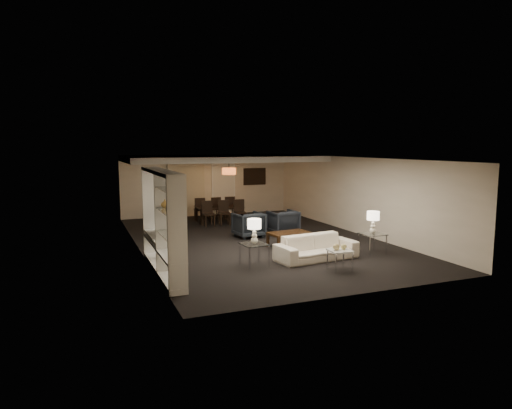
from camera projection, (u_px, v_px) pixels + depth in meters
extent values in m
plane|color=black|center=(256.00, 240.00, 13.99)|extent=(11.00, 11.00, 0.00)
cube|color=silver|center=(256.00, 158.00, 13.66)|extent=(7.00, 11.00, 0.02)
cube|color=beige|center=(207.00, 185.00, 18.89)|extent=(7.00, 0.02, 2.50)
cube|color=beige|center=(362.00, 231.00, 8.76)|extent=(7.00, 0.02, 2.50)
cube|color=beige|center=(138.00, 205.00, 12.54)|extent=(0.02, 11.00, 2.50)
cube|color=beige|center=(354.00, 195.00, 15.11)|extent=(0.02, 11.00, 2.50)
cube|color=silver|center=(221.00, 158.00, 16.90)|extent=(7.00, 4.00, 0.20)
cube|color=beige|center=(186.00, 187.00, 18.50)|extent=(1.50, 0.12, 2.40)
cube|color=silver|center=(223.00, 189.00, 19.15)|extent=(0.90, 0.05, 2.10)
cube|color=#142D38|center=(255.00, 176.00, 19.59)|extent=(0.95, 0.04, 0.65)
cylinder|color=#D8591E|center=(229.00, 171.00, 17.07)|extent=(0.52, 0.52, 0.24)
imported|color=beige|center=(316.00, 247.00, 11.58)|extent=(2.21, 1.08, 0.62)
imported|color=black|center=(249.00, 225.00, 14.39)|extent=(0.93, 0.95, 0.79)
imported|color=black|center=(283.00, 222.00, 14.83)|extent=(0.89, 0.92, 0.79)
sphere|color=tan|center=(336.00, 247.00, 10.50)|extent=(0.16, 0.16, 0.16)
sphere|color=#D5C371|center=(344.00, 247.00, 10.57)|extent=(0.14, 0.14, 0.14)
imported|color=black|center=(158.00, 221.00, 10.95)|extent=(1.15, 0.15, 0.66)
imported|color=#273BAA|center=(172.00, 233.00, 9.16)|extent=(0.17, 0.17, 0.18)
imported|color=#C19040|center=(165.00, 204.00, 9.76)|extent=(0.17, 0.17, 0.18)
cube|color=black|center=(160.00, 239.00, 11.18)|extent=(0.16, 0.16, 1.21)
imported|color=black|center=(219.00, 214.00, 17.15)|extent=(1.76, 1.03, 0.61)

